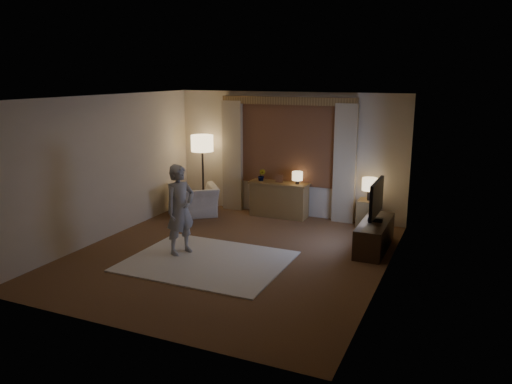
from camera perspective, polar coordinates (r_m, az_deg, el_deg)
The scene contains 13 objects.
room at distance 8.50m, azimuth -1.57°, elevation 2.35°, with size 5.04×5.54×2.64m.
rug at distance 8.16m, azimuth -5.59°, elevation -7.87°, with size 2.50×2.00×0.02m, color beige.
sideboard at distance 10.55m, azimuth 2.64°, elevation -0.96°, with size 1.20×0.40×0.70m, color brown.
picture_frame at distance 10.44m, azimuth 2.67°, elevation 1.43°, with size 0.16×0.02×0.20m, color brown.
plant at distance 10.58m, azimuth 0.65°, elevation 1.88°, with size 0.17×0.13×0.30m, color #999999.
table_lamp_sideboard at distance 10.29m, azimuth 4.75°, elevation 1.78°, with size 0.22×0.22×0.30m.
floor_lamp at distance 10.95m, azimuth -6.16°, elevation 5.09°, with size 0.48×0.48×1.66m.
armchair at distance 10.70m, azimuth -7.14°, elevation -1.00°, with size 0.99×0.86×0.64m, color beige.
side_table at distance 10.02m, azimuth 12.70°, elevation -2.47°, with size 0.40×0.40×0.56m, color brown.
table_lamp_side at distance 9.88m, azimuth 12.87°, elevation 0.81°, with size 0.30×0.30×0.44m.
tv_stand at distance 8.84m, azimuth 13.38°, elevation -4.85°, with size 0.45×1.40×0.50m, color black.
tv at distance 8.66m, azimuth 13.59°, elevation -0.81°, with size 0.24×0.99×0.71m.
person at distance 8.33m, azimuth -8.65°, elevation -1.99°, with size 0.55×0.36×1.51m, color #9C9890.
Camera 1 is at (3.57, -7.04, 2.96)m, focal length 35.00 mm.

